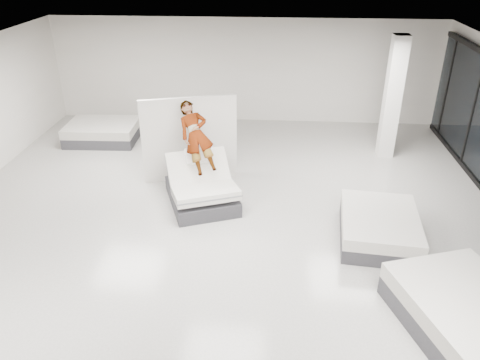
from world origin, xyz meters
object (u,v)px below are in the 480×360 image
at_px(hero_bed, 202,189).
at_px(divider_panel, 190,139).
at_px(remote, 211,162).
at_px(column, 392,98).
at_px(person, 197,148).
at_px(flat_bed_right_far, 379,227).
at_px(flat_bed_right_near, 467,315).
at_px(flat_bed_left_far, 103,132).

relative_size(hero_bed, divider_panel, 0.96).
xyz_separation_m(remote, column, (4.37, 2.93, 0.62)).
bearing_deg(hero_bed, person, 110.96).
xyz_separation_m(flat_bed_right_far, column, (0.93, 4.13, 1.34)).
xyz_separation_m(flat_bed_right_near, column, (0.10, 6.51, 1.30)).
xyz_separation_m(person, flat_bed_right_near, (4.60, -3.83, -0.88)).
bearing_deg(person, hero_bed, -90.00).
bearing_deg(flat_bed_right_far, hero_bed, 162.61).
relative_size(flat_bed_right_near, column, 0.82).
height_order(hero_bed, divider_panel, divider_panel).
distance_m(hero_bed, remote, 0.67).
bearing_deg(divider_panel, flat_bed_right_near, -60.37).
relative_size(divider_panel, flat_bed_right_far, 1.09).
bearing_deg(remote, flat_bed_left_far, 116.38).
height_order(remote, flat_bed_right_near, remote).
bearing_deg(person, flat_bed_right_far, -41.98).
distance_m(flat_bed_right_far, column, 4.44).
relative_size(person, flat_bed_left_far, 0.84).
height_order(person, column, column).
xyz_separation_m(divider_panel, flat_bed_left_far, (-2.96, 2.19, -0.76)).
relative_size(hero_bed, person, 1.27).
height_order(flat_bed_right_far, column, column).
relative_size(person, remote, 12.16).
bearing_deg(flat_bed_left_far, flat_bed_right_near, -41.24).
bearing_deg(flat_bed_left_far, flat_bed_right_far, -32.72).
distance_m(person, divider_panel, 0.97).
xyz_separation_m(hero_bed, flat_bed_right_far, (3.65, -1.14, -0.08)).
distance_m(remote, flat_bed_right_near, 5.62).
height_order(remote, flat_bed_right_far, remote).
height_order(hero_bed, flat_bed_right_near, hero_bed).
xyz_separation_m(divider_panel, flat_bed_right_near, (4.92, -4.73, -0.72)).
height_order(hero_bed, flat_bed_left_far, hero_bed).
bearing_deg(person, column, 8.71).
height_order(person, divider_panel, divider_panel).
distance_m(person, flat_bed_right_near, 6.05).
relative_size(remote, divider_panel, 0.06).
bearing_deg(remote, flat_bed_right_far, -40.20).
distance_m(divider_panel, flat_bed_left_far, 3.76).
bearing_deg(remote, person, 122.15).
height_order(divider_panel, column, column).
bearing_deg(person, flat_bed_left_far, 115.85).
bearing_deg(flat_bed_right_near, person, 140.23).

